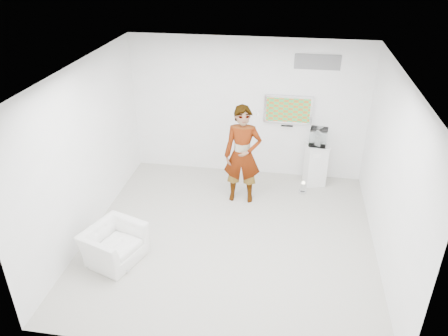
# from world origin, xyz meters

# --- Properties ---
(room) EXTENTS (5.01, 5.01, 3.00)m
(room) POSITION_xyz_m (0.00, 0.00, 1.50)
(room) COLOR #ACA89E
(room) RESTS_ON ground
(tv) EXTENTS (1.00, 0.08, 0.60)m
(tv) POSITION_xyz_m (0.85, 2.45, 1.55)
(tv) COLOR silver
(tv) RESTS_ON room
(logo_decal) EXTENTS (0.90, 0.02, 0.30)m
(logo_decal) POSITION_xyz_m (1.35, 2.49, 2.55)
(logo_decal) COLOR slate
(logo_decal) RESTS_ON room
(person) EXTENTS (0.74, 0.50, 1.99)m
(person) POSITION_xyz_m (0.05, 1.31, 0.99)
(person) COLOR silver
(person) RESTS_ON room
(armchair) EXTENTS (1.06, 1.12, 0.59)m
(armchair) POSITION_xyz_m (-1.79, -0.87, 0.29)
(armchair) COLOR silver
(armchair) RESTS_ON room
(pedestal) EXTENTS (0.55, 0.55, 0.92)m
(pedestal) POSITION_xyz_m (1.51, 2.18, 0.46)
(pedestal) COLOR silver
(pedestal) RESTS_ON room
(floor_uplight) EXTENTS (0.21, 0.21, 0.26)m
(floor_uplight) POSITION_xyz_m (1.27, 1.73, 0.13)
(floor_uplight) COLOR silver
(floor_uplight) RESTS_ON room
(vitrine) EXTENTS (0.39, 0.39, 0.35)m
(vitrine) POSITION_xyz_m (1.51, 2.18, 1.09)
(vitrine) COLOR silver
(vitrine) RESTS_ON pedestal
(console) EXTENTS (0.10, 0.16, 0.21)m
(console) POSITION_xyz_m (1.51, 2.18, 1.03)
(console) COLOR silver
(console) RESTS_ON pedestal
(wii_remote) EXTENTS (0.07, 0.13, 0.03)m
(wii_remote) POSITION_xyz_m (0.29, 1.47, 1.79)
(wii_remote) COLOR silver
(wii_remote) RESTS_ON person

